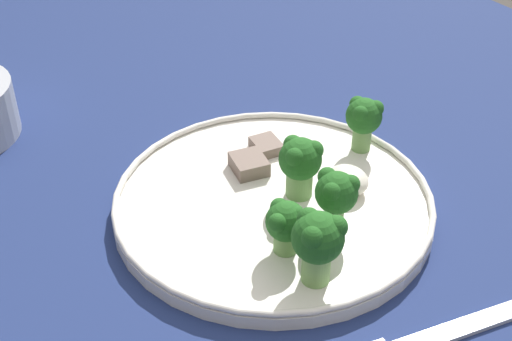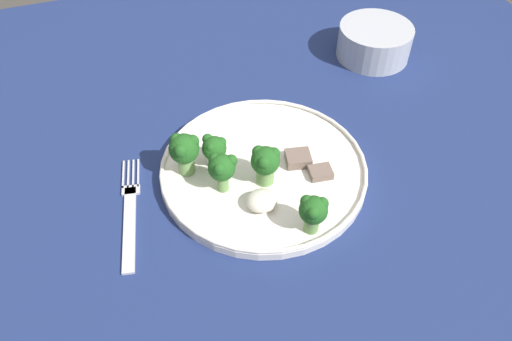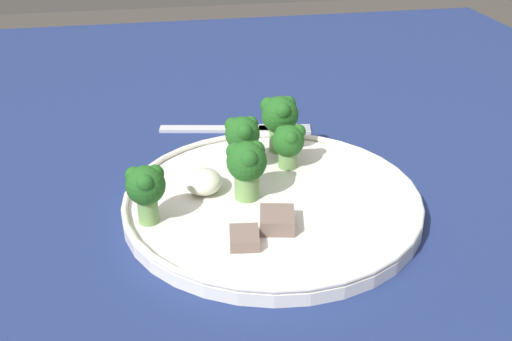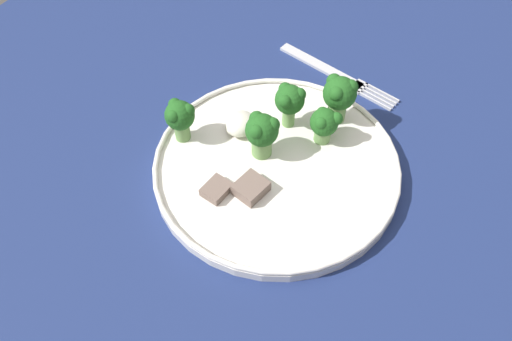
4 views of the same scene
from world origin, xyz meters
The scene contains 11 objects.
table centered at (0.00, 0.00, 0.65)m, with size 1.37×1.13×0.74m.
dinner_plate centered at (0.05, -0.03, 0.74)m, with size 0.28×0.28×0.02m.
fork centered at (-0.14, -0.04, 0.74)m, with size 0.05×0.19×0.00m.
broccoli_floret_near_rim_left centered at (-0.05, 0.00, 0.79)m, with size 0.04×0.04×0.06m.
broccoli_floret_center_left centered at (0.07, -0.15, 0.78)m, with size 0.04×0.03×0.05m.
broccoli_floret_back_left centered at (-0.01, -0.05, 0.79)m, with size 0.04×0.04×0.06m.
broccoli_floret_front_left centered at (0.04, -0.05, 0.78)m, with size 0.04×0.04×0.06m.
broccoli_floret_center_back centered at (-0.01, 0.00, 0.78)m, with size 0.03×0.03×0.05m.
meat_slice_front_slice centered at (0.10, -0.04, 0.75)m, with size 0.04×0.04×0.01m.
meat_slice_middle_slice centered at (0.12, -0.07, 0.75)m, with size 0.03×0.03×0.01m.
sauce_dollop centered at (0.03, -0.09, 0.76)m, with size 0.04×0.04×0.02m.
Camera 4 is at (0.37, 0.13, 1.19)m, focal length 35.00 mm.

